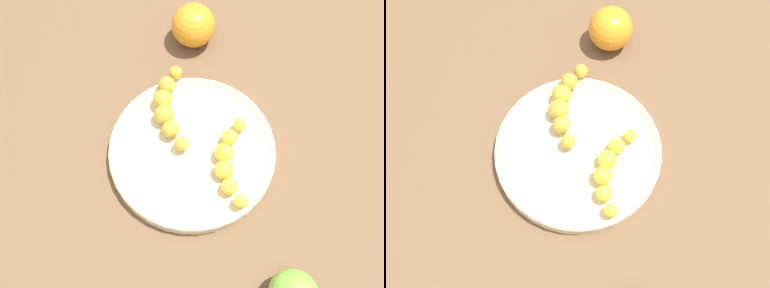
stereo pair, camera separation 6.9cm
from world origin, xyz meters
TOP-DOWN VIEW (x-y plane):
  - ground_plane at (0.00, 0.00)m, footprint 2.40×2.40m
  - fruit_bowl at (0.00, 0.00)m, footprint 0.26×0.26m
  - banana_spotted at (-0.05, 0.06)m, footprint 0.07×0.15m
  - banana_yellow at (0.06, -0.02)m, footprint 0.05×0.14m
  - orange_fruit at (-0.02, 0.22)m, footprint 0.08×0.08m

SIDE VIEW (x-z plane):
  - ground_plane at x=0.00m, z-range 0.00..0.00m
  - fruit_bowl at x=0.00m, z-range 0.00..0.02m
  - banana_yellow at x=0.06m, z-range 0.02..0.05m
  - banana_spotted at x=-0.05m, z-range 0.02..0.05m
  - orange_fruit at x=-0.02m, z-range 0.00..0.08m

